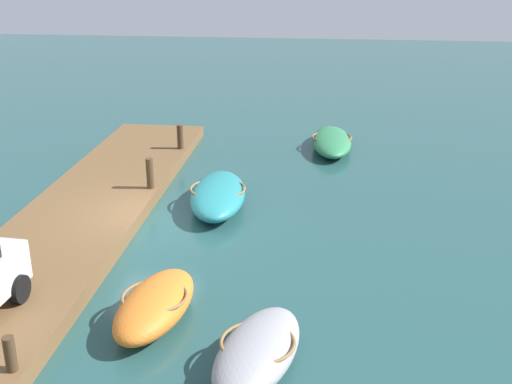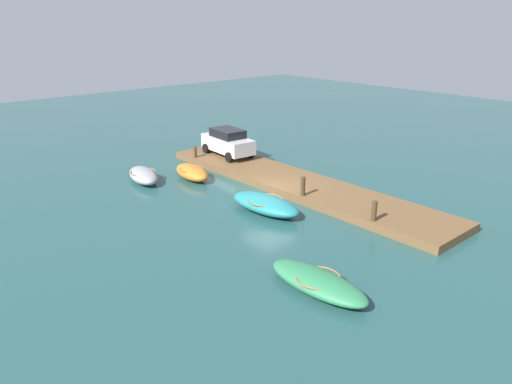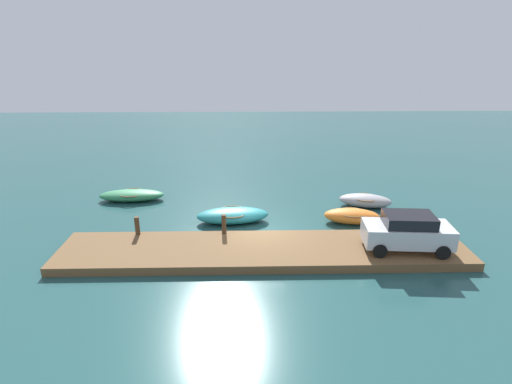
{
  "view_description": "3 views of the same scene",
  "coord_description": "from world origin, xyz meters",
  "px_view_note": "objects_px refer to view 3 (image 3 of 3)",
  "views": [
    {
      "loc": [
        17.04,
        5.06,
        7.77
      ],
      "look_at": [
        0.16,
        3.15,
        1.24
      ],
      "focal_mm": 44.93,
      "sensor_mm": 36.0,
      "label": 1
    },
    {
      "loc": [
        -18.0,
        16.78,
        9.07
      ],
      "look_at": [
        -0.9,
        1.73,
        0.86
      ],
      "focal_mm": 34.07,
      "sensor_mm": 36.0,
      "label": 2
    },
    {
      "loc": [
        -0.75,
        -19.18,
        9.47
      ],
      "look_at": [
        -0.23,
        3.46,
        1.17
      ],
      "focal_mm": 28.2,
      "sensor_mm": 36.0,
      "label": 3
    }
  ],
  "objects_px": {
    "parked_car": "(407,231)",
    "mooring_post_mid_west": "(224,224)",
    "rowboat_green": "(132,195)",
    "rowboat_grey": "(365,200)",
    "motorboat_teal": "(233,215)",
    "mooring_post_mid_east": "(412,225)",
    "mooring_post_west": "(137,226)",
    "rowboat_orange": "(352,216)"
  },
  "relations": [
    {
      "from": "mooring_post_mid_east",
      "to": "rowboat_orange",
      "type": "bearing_deg",
      "value": 141.7
    },
    {
      "from": "rowboat_grey",
      "to": "mooring_post_mid_east",
      "type": "relative_size",
      "value": 4.8
    },
    {
      "from": "rowboat_grey",
      "to": "mooring_post_mid_east",
      "type": "bearing_deg",
      "value": -62.45
    },
    {
      "from": "mooring_post_west",
      "to": "parked_car",
      "type": "xyz_separation_m",
      "value": [
        13.02,
        -1.91,
        0.45
      ]
    },
    {
      "from": "rowboat_orange",
      "to": "mooring_post_mid_east",
      "type": "height_order",
      "value": "mooring_post_mid_east"
    },
    {
      "from": "motorboat_teal",
      "to": "mooring_post_west",
      "type": "relative_size",
      "value": 4.46
    },
    {
      "from": "motorboat_teal",
      "to": "mooring_post_mid_east",
      "type": "bearing_deg",
      "value": -18.64
    },
    {
      "from": "mooring_post_mid_west",
      "to": "parked_car",
      "type": "xyz_separation_m",
      "value": [
        8.63,
        -1.91,
        0.41
      ]
    },
    {
      "from": "mooring_post_mid_east",
      "to": "rowboat_green",
      "type": "bearing_deg",
      "value": 159.85
    },
    {
      "from": "mooring_post_west",
      "to": "mooring_post_mid_west",
      "type": "distance_m",
      "value": 4.39
    },
    {
      "from": "mooring_post_mid_west",
      "to": "rowboat_green",
      "type": "bearing_deg",
      "value": 137.03
    },
    {
      "from": "motorboat_teal",
      "to": "parked_car",
      "type": "height_order",
      "value": "parked_car"
    },
    {
      "from": "rowboat_grey",
      "to": "motorboat_teal",
      "type": "xyz_separation_m",
      "value": [
        -8.17,
        -2.18,
        0.02
      ]
    },
    {
      "from": "motorboat_teal",
      "to": "rowboat_grey",
      "type": "bearing_deg",
      "value": 10.06
    },
    {
      "from": "rowboat_orange",
      "to": "mooring_post_mid_east",
      "type": "xyz_separation_m",
      "value": [
        2.57,
        -2.03,
        0.36
      ]
    },
    {
      "from": "mooring_post_west",
      "to": "mooring_post_mid_west",
      "type": "relative_size",
      "value": 0.93
    },
    {
      "from": "mooring_post_west",
      "to": "mooring_post_mid_east",
      "type": "relative_size",
      "value": 1.32
    },
    {
      "from": "motorboat_teal",
      "to": "parked_car",
      "type": "distance_m",
      "value": 9.32
    },
    {
      "from": "mooring_post_mid_east",
      "to": "rowboat_grey",
      "type": "bearing_deg",
      "value": 104.27
    },
    {
      "from": "mooring_post_mid_west",
      "to": "mooring_post_mid_east",
      "type": "relative_size",
      "value": 1.41
    },
    {
      "from": "rowboat_grey",
      "to": "parked_car",
      "type": "bearing_deg",
      "value": -75.8
    },
    {
      "from": "rowboat_grey",
      "to": "mooring_post_west",
      "type": "height_order",
      "value": "mooring_post_west"
    },
    {
      "from": "rowboat_green",
      "to": "mooring_post_mid_east",
      "type": "distance_m",
      "value": 16.99
    },
    {
      "from": "rowboat_orange",
      "to": "motorboat_teal",
      "type": "relative_size",
      "value": 0.78
    },
    {
      "from": "motorboat_teal",
      "to": "mooring_post_mid_west",
      "type": "height_order",
      "value": "mooring_post_mid_west"
    },
    {
      "from": "mooring_post_west",
      "to": "rowboat_green",
      "type": "bearing_deg",
      "value": 107.9
    },
    {
      "from": "mooring_post_west",
      "to": "motorboat_teal",
      "type": "bearing_deg",
      "value": 25.65
    },
    {
      "from": "motorboat_teal",
      "to": "parked_car",
      "type": "bearing_deg",
      "value": -31.75
    },
    {
      "from": "parked_car",
      "to": "motorboat_teal",
      "type": "bearing_deg",
      "value": 157.42
    },
    {
      "from": "rowboat_orange",
      "to": "rowboat_green",
      "type": "distance_m",
      "value": 13.91
    },
    {
      "from": "parked_car",
      "to": "mooring_post_mid_east",
      "type": "bearing_deg",
      "value": 65.97
    },
    {
      "from": "rowboat_grey",
      "to": "mooring_post_mid_east",
      "type": "distance_m",
      "value": 4.62
    },
    {
      "from": "rowboat_green",
      "to": "mooring_post_mid_west",
      "type": "distance_m",
      "value": 8.61
    },
    {
      "from": "rowboat_orange",
      "to": "motorboat_teal",
      "type": "bearing_deg",
      "value": -174.21
    },
    {
      "from": "rowboat_green",
      "to": "parked_car",
      "type": "distance_m",
      "value": 16.84
    },
    {
      "from": "rowboat_grey",
      "to": "motorboat_teal",
      "type": "bearing_deg",
      "value": -151.81
    },
    {
      "from": "rowboat_grey",
      "to": "mooring_post_mid_west",
      "type": "xyz_separation_m",
      "value": [
        -8.53,
        -4.46,
        0.52
      ]
    },
    {
      "from": "rowboat_grey",
      "to": "mooring_post_mid_east",
      "type": "height_order",
      "value": "mooring_post_mid_east"
    },
    {
      "from": "rowboat_grey",
      "to": "rowboat_orange",
      "type": "bearing_deg",
      "value": -107.3
    },
    {
      "from": "motorboat_teal",
      "to": "mooring_post_mid_west",
      "type": "distance_m",
      "value": 2.37
    },
    {
      "from": "parked_car",
      "to": "mooring_post_mid_west",
      "type": "bearing_deg",
      "value": 171.82
    },
    {
      "from": "rowboat_grey",
      "to": "parked_car",
      "type": "xyz_separation_m",
      "value": [
        0.1,
        -6.37,
        0.93
      ]
    }
  ]
}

